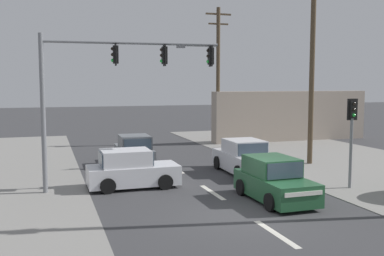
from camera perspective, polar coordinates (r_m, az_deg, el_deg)
The scene contains 13 objects.
ground_plane at distance 14.67m, azimuth 6.80°, elevation -10.78°, with size 140.00×140.00×0.00m, color #3A3A3D.
lane_dash_near at distance 12.97m, azimuth 10.61°, elevation -13.05°, with size 0.20×2.40×0.01m, color silver.
lane_dash_mid at distance 17.34m, azimuth 2.60°, elevation -8.15°, with size 0.20×2.40×0.01m, color silver.
lane_dash_far at distance 21.98m, azimuth -2.01°, elevation -5.20°, with size 0.20×2.40×0.01m, color silver.
utility_pole_midground_right at distance 23.79m, azimuth 15.01°, elevation 8.06°, with size 1.80×0.26×9.95m.
utility_pole_background_right at distance 30.80m, azimuth 3.08°, elevation 7.21°, with size 3.78×0.48×9.25m.
traffic_signal_mast at distance 17.60m, azimuth -10.73°, elevation 6.25°, with size 6.88×0.73×6.00m.
pedestal_signal_right_kerb at distance 18.66m, azimuth 19.63°, elevation 0.02°, with size 0.44×0.29×3.56m.
shopfront_wall_far at distance 33.46m, azimuth 12.45°, elevation 1.51°, with size 12.00×1.00×3.60m, color #A39384.
hatchback_kerbside_parked at distance 16.30m, azimuth 10.38°, elevation -6.62°, with size 1.81×3.66×1.53m.
hatchback_crossing_left at distance 23.19m, azimuth -7.36°, elevation -2.92°, with size 1.87×3.68×1.53m.
hatchback_oncoming_mid at distance 18.16m, azimuth -7.74°, elevation -5.31°, with size 3.64×1.78×1.53m.
sedan_oncoming_near at distance 20.93m, azimuth 6.68°, elevation -3.84°, with size 1.95×4.27×1.56m.
Camera 1 is at (-5.95, -12.76, 4.14)m, focal length 42.00 mm.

